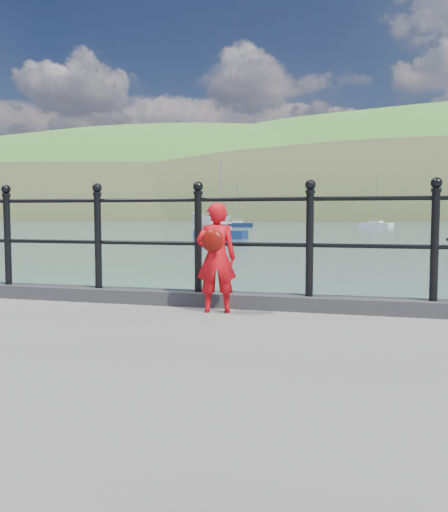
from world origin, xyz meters
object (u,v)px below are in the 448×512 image
(child, at_px, (216,257))
(launch_white, at_px, (211,222))
(sailboat_port, at_px, (221,235))
(railing, at_px, (252,230))
(sailboat_left, at_px, (237,225))
(sailboat_deep, at_px, (376,225))

(child, height_order, launch_white, launch_white)
(launch_white, height_order, sailboat_port, sailboat_port)
(railing, xyz_separation_m, child, (-0.30, -0.35, -0.26))
(railing, xyz_separation_m, sailboat_port, (-10.99, 38.15, -1.48))
(sailboat_left, bearing_deg, child, -96.53)
(child, relative_size, sailboat_left, 0.16)
(sailboat_port, height_order, sailboat_deep, sailboat_deep)
(railing, xyz_separation_m, sailboat_left, (-19.83, 80.01, -1.48))
(sailboat_deep, bearing_deg, child, -56.05)
(child, distance_m, sailboat_port, 39.98)
(launch_white, bearing_deg, railing, -39.21)
(sailboat_port, bearing_deg, child, -64.77)
(sailboat_port, xyz_separation_m, sailboat_deep, (12.93, 49.67, 0.00))
(sailboat_deep, bearing_deg, sailboat_left, -124.87)
(launch_white, bearing_deg, sailboat_deep, 92.76)
(railing, distance_m, sailboat_deep, 87.85)
(child, distance_m, launch_white, 58.94)
(launch_white, height_order, sailboat_left, sailboat_left)
(sailboat_left, bearing_deg, railing, -96.27)
(launch_white, distance_m, sailboat_deep, 36.99)
(railing, distance_m, child, 0.53)
(child, xyz_separation_m, sailboat_deep, (2.24, 88.17, -1.22))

